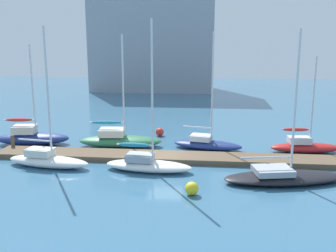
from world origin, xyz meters
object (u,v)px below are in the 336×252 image
object	(u,v)px
sailboat_4	(207,143)
harbor_building_distant	(153,39)
sailboat_1	(47,159)
mooring_buoy_yellow	(192,188)
sailboat_3	(147,163)
sailboat_6	(305,146)
sailboat_5	(283,176)
sailboat_2	(119,139)
mooring_buoy_red	(160,132)
sailboat_0	(31,137)

from	to	relation	value
sailboat_4	harbor_building_distant	size ratio (longest dim) A/B	0.45
sailboat_1	mooring_buoy_yellow	size ratio (longest dim) A/B	12.31
sailboat_3	mooring_buoy_yellow	world-z (taller)	sailboat_3
harbor_building_distant	sailboat_6	bearing A→B (deg)	-64.92
sailboat_6	mooring_buoy_yellow	bearing A→B (deg)	-136.34
sailboat_6	sailboat_5	bearing A→B (deg)	-117.67
harbor_building_distant	sailboat_3	bearing A→B (deg)	-82.39
sailboat_5	harbor_building_distant	size ratio (longest dim) A/B	0.45
sailboat_2	mooring_buoy_yellow	xyz separation A→B (m)	(6.19, -9.31, -0.22)
harbor_building_distant	sailboat_5	bearing A→B (deg)	-71.81
sailboat_3	sailboat_5	xyz separation A→B (m)	(8.37, -1.16, -0.13)
sailboat_2	sailboat_4	size ratio (longest dim) A/B	0.98
mooring_buoy_red	sailboat_1	bearing A→B (deg)	-124.50
sailboat_4	sailboat_5	distance (m)	8.18
mooring_buoy_yellow	sailboat_3	bearing A→B (deg)	129.36
sailboat_3	sailboat_4	distance (m)	6.77
mooring_buoy_red	mooring_buoy_yellow	xyz separation A→B (m)	(3.45, -13.12, 0.02)
sailboat_0	sailboat_4	size ratio (longest dim) A/B	0.89
sailboat_1	harbor_building_distant	distance (m)	41.66
sailboat_5	harbor_building_distant	world-z (taller)	harbor_building_distant
sailboat_3	sailboat_0	bearing A→B (deg)	157.14
sailboat_0	harbor_building_distant	distance (m)	36.72
sailboat_3	sailboat_6	bearing A→B (deg)	31.22
sailboat_4	mooring_buoy_red	world-z (taller)	sailboat_4
sailboat_3	harbor_building_distant	distance (m)	42.12
sailboat_2	sailboat_6	distance (m)	14.28
sailboat_6	mooring_buoy_yellow	world-z (taller)	sailboat_6
sailboat_4	harbor_building_distant	distance (m)	37.45
sailboat_1	mooring_buoy_yellow	bearing A→B (deg)	-13.23
sailboat_1	sailboat_5	size ratio (longest dim) A/B	1.03
sailboat_6	harbor_building_distant	size ratio (longest dim) A/B	0.36
sailboat_3	sailboat_4	world-z (taller)	sailboat_3
sailboat_0	sailboat_5	bearing A→B (deg)	-27.58
sailboat_0	mooring_buoy_red	bearing A→B (deg)	13.46
mooring_buoy_red	mooring_buoy_yellow	world-z (taller)	mooring_buoy_yellow
sailboat_0	mooring_buoy_yellow	distance (m)	16.24
sailboat_1	sailboat_3	xyz separation A→B (m)	(6.76, -0.13, -0.00)
mooring_buoy_yellow	mooring_buoy_red	bearing A→B (deg)	104.72
sailboat_3	harbor_building_distant	size ratio (longest dim) A/B	0.48
sailboat_2	sailboat_5	world-z (taller)	sailboat_5
harbor_building_distant	sailboat_0	bearing A→B (deg)	-97.78
sailboat_1	sailboat_3	size ratio (longest dim) A/B	0.96
sailboat_6	mooring_buoy_yellow	xyz separation A→B (m)	(-8.08, -9.22, -0.15)
sailboat_5	mooring_buoy_red	size ratio (longest dim) A/B	12.51
sailboat_4	sailboat_6	world-z (taller)	sailboat_4
sailboat_0	sailboat_4	bearing A→B (deg)	-7.48
mooring_buoy_yellow	sailboat_6	bearing A→B (deg)	48.77
sailboat_2	mooring_buoy_yellow	size ratio (longest dim) A/B	11.73
sailboat_0	mooring_buoy_yellow	xyz separation A→B (m)	(13.40, -9.18, -0.26)
sailboat_4	sailboat_6	xyz separation A→B (m)	(7.35, -0.11, 0.03)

